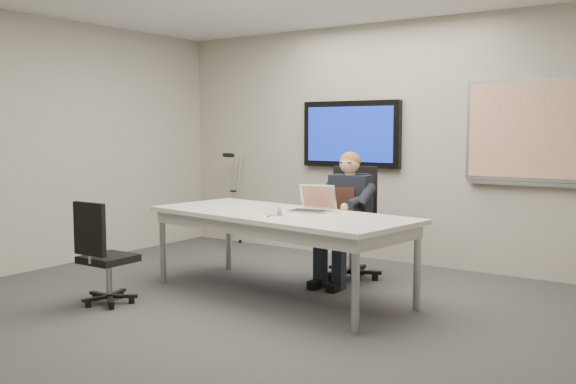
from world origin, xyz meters
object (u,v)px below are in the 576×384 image
Objects in this scene: office_chair_near at (105,273)px; laptop at (313,205)px; office_chair_far at (353,244)px; seated_person at (342,231)px; conference_table at (280,222)px.

office_chair_near is 2.40× the size of laptop.
office_chair_far is 2.52m from office_chair_near.
office_chair_near is at bearing -131.61° from seated_person.
office_chair_far is 0.31m from seated_person.
office_chair_far is at bearing -122.08° from office_chair_near.
office_chair_near is at bearing -144.12° from laptop.
office_chair_far is 1.25× the size of office_chair_near.
seated_person reaches higher than conference_table.
laptop is at bearing -97.12° from seated_person.
laptop is at bearing 51.79° from conference_table.
office_chair_near is 2.33m from seated_person.
office_chair_far is (0.21, 1.02, -0.34)m from conference_table.
seated_person is at bearing -125.79° from office_chair_near.
conference_table is 2.30× the size of office_chair_far.
office_chair_near is (-1.10, -1.14, -0.41)m from conference_table.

